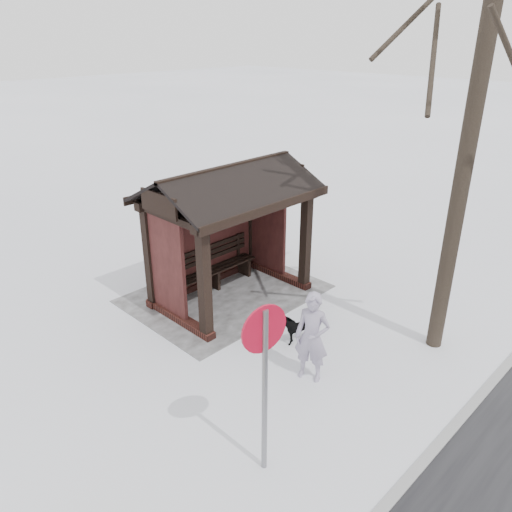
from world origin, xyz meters
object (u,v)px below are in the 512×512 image
Objects in this scene: bus_shelter at (225,206)px; dog at (298,327)px; pedestrian at (312,337)px; road_sign at (264,357)px.

bus_shelter is 3.03m from dog.
pedestrian is (1.01, 3.29, -1.34)m from bus_shelter.
bus_shelter is at bearing 142.07° from pedestrian.
road_sign is (3.02, 4.07, -0.32)m from bus_shelter.
road_sign reaches higher than pedestrian.
bus_shelter is at bearing -116.10° from road_sign.
bus_shelter is 4.90× the size of dog.
dog is at bearing 120.29° from pedestrian.
bus_shelter is 3.69m from pedestrian.
road_sign is at bearing -89.49° from pedestrian.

